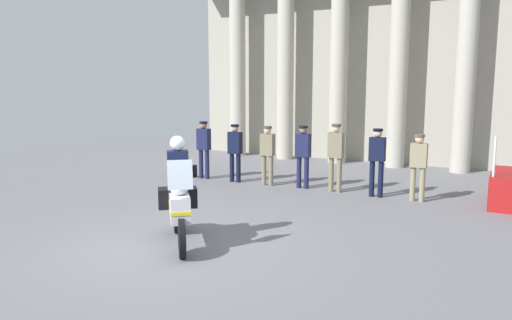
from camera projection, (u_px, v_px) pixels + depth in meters
ground_plane at (174, 246)px, 8.52m from camera, size 28.00×28.00×0.00m
colonnade_backdrop at (344, 54)px, 17.71m from camera, size 12.06×1.47×7.21m
officer_in_row_0 at (204, 145)px, 14.60m from camera, size 0.39×0.24×1.71m
officer_in_row_1 at (235, 148)px, 14.07m from camera, size 0.39×0.24×1.66m
officer_in_row_2 at (267, 151)px, 13.60m from camera, size 0.39×0.24×1.66m
officer_in_row_3 at (303, 152)px, 13.20m from camera, size 0.39×0.24×1.70m
officer_in_row_4 at (336, 152)px, 12.72m from camera, size 0.39×0.24×1.78m
officer_in_row_5 at (377, 157)px, 12.16m from camera, size 0.39×0.24×1.71m
officer_in_row_6 at (418, 162)px, 11.69m from camera, size 0.39×0.24×1.62m
motorcycle_with_rider at (179, 199)px, 8.59m from camera, size 1.45×1.67×1.90m
briefcase_on_ground at (193, 171)px, 14.94m from camera, size 0.10×0.32×0.36m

